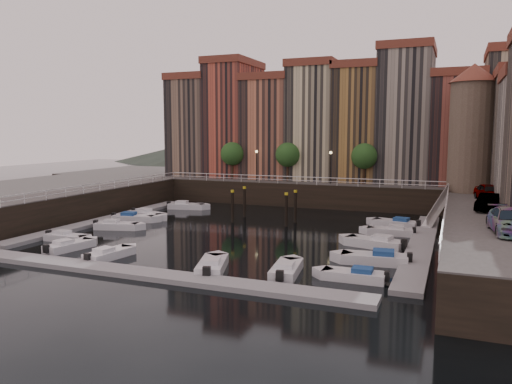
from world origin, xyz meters
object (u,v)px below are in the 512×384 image
at_px(gangway, 438,207).
at_px(boat_left_2, 133,218).
at_px(car_a, 489,193).
at_px(boat_left_0, 66,237).
at_px(car_b, 489,203).
at_px(boat_left_1, 116,226).
at_px(mooring_pilings, 264,207).
at_px(car_c, 510,223).
at_px(corner_tower, 472,126).

bearing_deg(gangway, boat_left_2, -161.79).
bearing_deg(car_a, boat_left_0, -166.98).
bearing_deg(car_b, boat_left_1, -158.94).
bearing_deg(mooring_pilings, car_c, -32.05).
xyz_separation_m(mooring_pilings, boat_left_0, (-12.89, -15.26, -1.32)).
distance_m(boat_left_2, car_b, 34.84).
height_order(boat_left_1, boat_left_2, boat_left_2).
relative_size(gangway, car_b, 1.94).
xyz_separation_m(boat_left_0, car_a, (34.75, 17.87, 3.47)).
relative_size(boat_left_0, boat_left_1, 0.92).
relative_size(boat_left_1, car_a, 0.99).
height_order(boat_left_0, car_a, car_a).
distance_m(boat_left_0, boat_left_2, 10.36).
xyz_separation_m(mooring_pilings, car_a, (21.87, 2.60, 2.15)).
distance_m(car_b, car_c, 9.76).
bearing_deg(car_c, corner_tower, 88.31).
relative_size(boat_left_0, car_b, 0.99).
bearing_deg(boat_left_1, car_a, 3.51).
bearing_deg(boat_left_0, boat_left_2, 91.13).
xyz_separation_m(corner_tower, mooring_pilings, (-20.20, -9.63, -8.54)).
bearing_deg(boat_left_2, car_a, -1.66).
bearing_deg(boat_left_1, boat_left_2, 87.86).
height_order(gangway, car_b, car_b).
distance_m(mooring_pilings, boat_left_0, 20.02).
relative_size(boat_left_2, car_c, 0.88).
xyz_separation_m(corner_tower, car_b, (1.25, -13.79, -6.49)).
height_order(boat_left_2, car_b, car_b).
bearing_deg(car_c, car_a, 84.59).
bearing_deg(corner_tower, boat_left_0, -143.04).
bearing_deg(mooring_pilings, boat_left_2, -159.64).
distance_m(mooring_pilings, car_b, 21.95).
distance_m(boat_left_2, car_c, 36.68).
bearing_deg(corner_tower, boat_left_1, -149.89).
xyz_separation_m(gangway, boat_left_1, (-29.51, -14.29, -1.57)).
xyz_separation_m(boat_left_1, car_a, (34.07, 11.76, 3.45)).
distance_m(corner_tower, boat_left_1, 38.74).
distance_m(gangway, car_a, 5.55).
relative_size(mooring_pilings, car_a, 1.44).
distance_m(corner_tower, gangway, 9.86).
height_order(corner_tower, gangway, corner_tower).
xyz_separation_m(gangway, mooring_pilings, (-17.30, -5.13, -0.27)).
relative_size(boat_left_2, car_b, 1.13).
relative_size(boat_left_1, boat_left_2, 0.95).
distance_m(mooring_pilings, car_c, 26.25).
relative_size(boat_left_1, car_b, 1.08).
relative_size(corner_tower, mooring_pilings, 2.06).
xyz_separation_m(car_a, car_c, (0.31, -16.49, 0.00)).
relative_size(corner_tower, car_a, 2.96).
height_order(gangway, car_c, car_c).
distance_m(corner_tower, car_a, 9.65).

